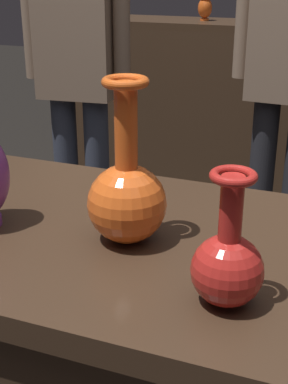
% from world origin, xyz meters
% --- Properties ---
extents(vase_centerpiece, '(0.15, 0.15, 0.31)m').
position_xyz_m(vase_centerpiece, '(-0.06, -0.02, 0.89)').
color(vase_centerpiece, '#E55B1E').
rests_on(vase_centerpiece, display_plinth).
extents(vase_right_accent, '(0.11, 0.11, 0.22)m').
position_xyz_m(vase_right_accent, '(0.17, -0.16, 0.87)').
color(vase_right_accent, red).
rests_on(vase_right_accent, display_plinth).
extents(shelf_vase_left, '(0.08, 0.08, 0.12)m').
position_xyz_m(shelf_vase_left, '(-0.52, 2.20, 1.06)').
color(shelf_vase_left, '#E55B1E').
rests_on(shelf_vase_left, back_display_shelf).
extents(visitor_near_left, '(0.47, 0.22, 1.52)m').
position_xyz_m(visitor_near_left, '(-0.80, 1.21, 0.89)').
color(visitor_near_left, '#333847').
rests_on(visitor_near_left, ground_plane).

